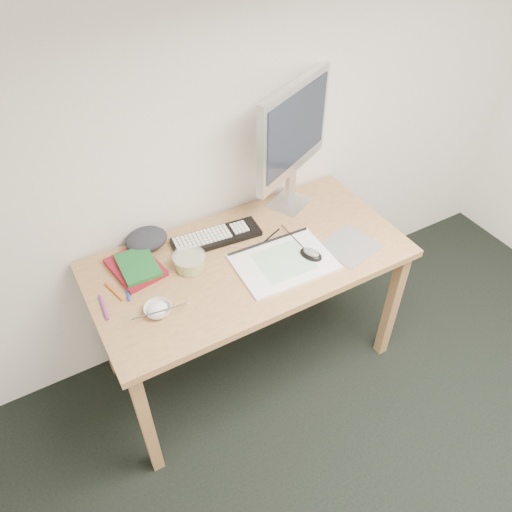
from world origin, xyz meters
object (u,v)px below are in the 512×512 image
Objects in this scene: desk at (249,270)px; monitor at (293,133)px; rice_bowl at (158,310)px; keyboard at (216,237)px; sketchpad at (284,262)px.

desk is 2.23× the size of monitor.
keyboard is at bearing 35.80° from rice_bowl.
desk is 0.22m from keyboard.
rice_bowl is (-0.47, -0.11, 0.10)m from desk.
sketchpad is 0.58m from monitor.
desk is at bearing -172.53° from monitor.
sketchpad is at bearing -152.08° from monitor.
sketchpad is 0.34m from keyboard.
desk is at bearing 138.43° from sketchpad.
monitor reaches higher than rice_bowl.
rice_bowl reaches higher than sketchpad.
rice_bowl is (-0.40, -0.29, 0.00)m from keyboard.
keyboard is (-0.18, 0.29, 0.01)m from sketchpad.
sketchpad is 3.89× the size of rice_bowl.
rice_bowl is (-0.58, 0.00, 0.01)m from sketchpad.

